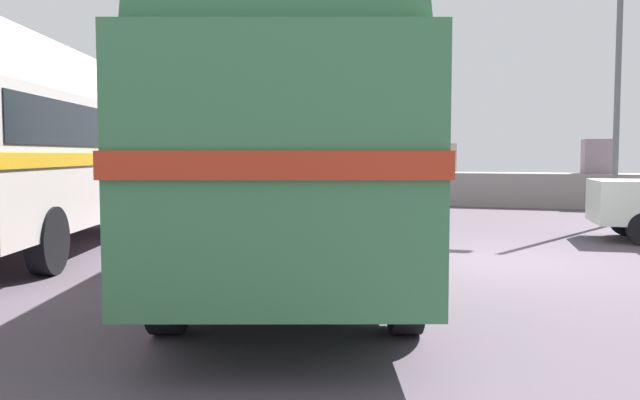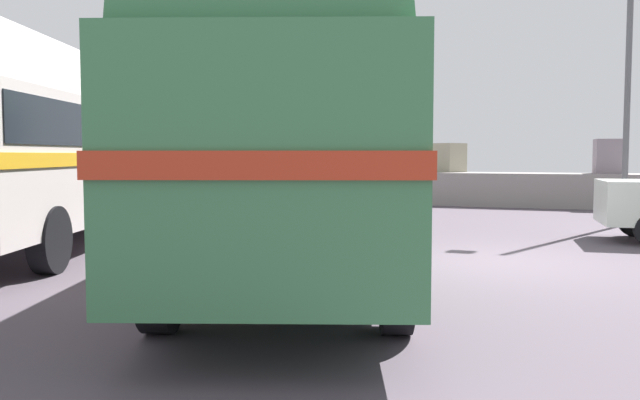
# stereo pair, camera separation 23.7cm
# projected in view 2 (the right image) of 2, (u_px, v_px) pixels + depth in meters

# --- Properties ---
(ground) EXTENTS (32.00, 26.00, 0.02)m
(ground) POSITION_uv_depth(u_px,v_px,m) (494.00, 262.00, 10.25)
(ground) COLOR #4E444E
(breakwater) EXTENTS (31.36, 2.05, 2.47)m
(breakwater) POSITION_uv_depth(u_px,v_px,m) (535.00, 187.00, 21.20)
(breakwater) COLOR gray
(breakwater) RESTS_ON ground
(vintage_coach) EXTENTS (5.03, 8.90, 3.70)m
(vintage_coach) POSITION_uv_depth(u_px,v_px,m) (295.00, 128.00, 8.62)
(vintage_coach) COLOR black
(vintage_coach) RESTS_ON ground
(second_coach) EXTENTS (5.15, 8.89, 3.70)m
(second_coach) POSITION_uv_depth(u_px,v_px,m) (47.00, 135.00, 11.68)
(second_coach) COLOR black
(second_coach) RESTS_ON ground
(lamp_post) EXTENTS (1.04, 0.24, 6.80)m
(lamp_post) POSITION_uv_depth(u_px,v_px,m) (624.00, 65.00, 15.31)
(lamp_post) COLOR #5B5B60
(lamp_post) RESTS_ON ground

